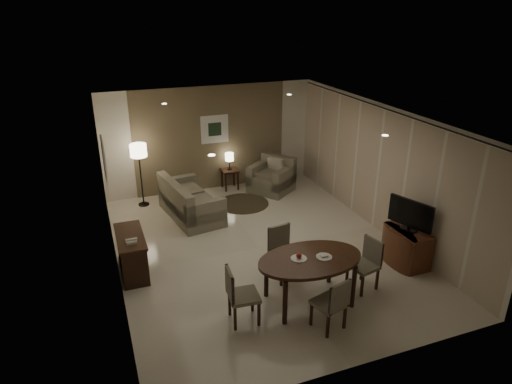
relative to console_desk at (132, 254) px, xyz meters
name	(u,v)px	position (x,y,z in m)	size (l,w,h in m)	color
room_shell	(252,179)	(2.49, 0.40, 0.98)	(5.50, 7.00, 2.70)	beige
taupe_accent	(211,139)	(2.49, 3.48, 0.98)	(3.96, 0.03, 2.70)	#746448
curtain_wall	(378,171)	(5.17, 0.00, 0.95)	(0.08, 6.70, 2.58)	beige
curtain_rod	(385,109)	(5.17, 0.00, 2.27)	(0.03, 0.03, 6.80)	black
art_back_frame	(215,129)	(2.59, 3.46, 1.23)	(0.72, 0.03, 0.72)	silver
art_back_canvas	(215,129)	(2.59, 3.44, 1.23)	(0.34, 0.01, 0.34)	#1B301E
art_left_frame	(104,159)	(-0.23, 1.20, 1.48)	(0.03, 0.60, 0.80)	silver
art_left_canvas	(105,159)	(-0.21, 1.20, 1.48)	(0.01, 0.46, 0.64)	gray
downlight_nl	(212,155)	(1.09, -1.80, 2.31)	(0.10, 0.10, 0.01)	white
downlight_nr	(385,135)	(3.89, -1.80, 2.31)	(0.10, 0.10, 0.01)	white
downlight_fl	(164,104)	(1.09, 1.80, 2.31)	(0.10, 0.10, 0.01)	white
downlight_fr	(289,95)	(3.89, 1.80, 2.31)	(0.10, 0.10, 0.01)	white
console_desk	(132,254)	(0.00, 0.00, 0.00)	(0.48, 1.20, 0.75)	#432915
telephone	(131,241)	(0.00, -0.30, 0.43)	(0.20, 0.14, 0.09)	white
tv_cabinet	(407,246)	(4.89, -1.50, -0.03)	(0.48, 0.90, 0.70)	brown
flat_tv	(411,214)	(4.87, -1.50, 0.65)	(0.06, 0.88, 0.60)	black
dining_table	(309,280)	(2.61, -1.94, 0.04)	(1.75, 1.09, 0.82)	#432915
chair_near	(329,302)	(2.59, -2.63, 0.07)	(0.43, 0.43, 0.89)	#766D5A
chair_far	(285,254)	(2.53, -1.15, 0.10)	(0.46, 0.46, 0.95)	#766D5A
chair_left	(244,295)	(1.45, -2.03, 0.09)	(0.45, 0.45, 0.93)	#766D5A
chair_right	(363,265)	(3.65, -1.92, 0.07)	(0.44, 0.44, 0.90)	#766D5A
plate_a	(299,258)	(2.43, -1.89, 0.45)	(0.26, 0.26, 0.02)	white
plate_b	(324,257)	(2.83, -1.99, 0.45)	(0.26, 0.26, 0.02)	white
fruit_apple	(299,256)	(2.43, -1.89, 0.51)	(0.09, 0.09, 0.09)	#9F2A12
napkin	(324,256)	(2.83, -1.99, 0.48)	(0.12, 0.08, 0.03)	white
round_rug	(243,203)	(2.90, 2.19, -0.37)	(1.26, 1.26, 0.01)	#423925
sofa	(191,198)	(1.55, 1.95, 0.07)	(0.94, 1.87, 0.88)	#766D5A
armchair	(271,175)	(3.86, 2.71, 0.07)	(0.99, 0.94, 0.88)	#766D5A
side_table	(230,179)	(2.90, 3.24, -0.11)	(0.42, 0.42, 0.54)	black
table_lamp	(229,160)	(2.90, 3.25, 0.41)	(0.22, 0.22, 0.50)	#FFEAC1
floor_lamp	(141,175)	(0.59, 2.98, 0.40)	(0.39, 0.39, 1.54)	#FFE5B7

